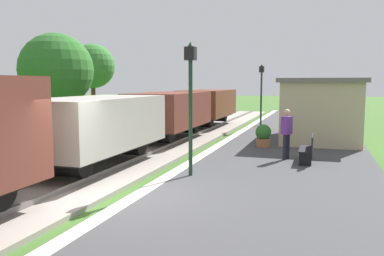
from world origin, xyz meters
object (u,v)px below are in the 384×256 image
at_px(bench_near_hut, 308,148).
at_px(potted_planter, 263,135).
at_px(lamp_post_near, 191,84).
at_px(tree_trackside_far, 56,70).
at_px(freight_train, 133,119).
at_px(station_hut, 321,109).
at_px(lamp_post_far, 261,83).
at_px(tree_field_left, 93,66).
at_px(person_waiting, 287,132).

relative_size(bench_near_hut, potted_planter, 1.64).
xyz_separation_m(lamp_post_near, tree_trackside_far, (-8.50, 5.66, 0.62)).
bearing_deg(tree_trackside_far, freight_train, -25.14).
height_order(freight_train, bench_near_hut, freight_train).
distance_m(station_hut, lamp_post_far, 6.21).
distance_m(potted_planter, tree_field_left, 13.78).
bearing_deg(tree_field_left, tree_trackside_far, -72.61).
distance_m(freight_train, potted_planter, 5.28).
height_order(lamp_post_far, tree_field_left, tree_field_left).
relative_size(freight_train, lamp_post_far, 7.03).
distance_m(freight_train, person_waiting, 5.73).
bearing_deg(potted_planter, person_waiting, -65.55).
bearing_deg(lamp_post_far, bench_near_hut, -74.06).
distance_m(bench_near_hut, lamp_post_far, 11.44).
distance_m(freight_train, station_hut, 8.71).
height_order(lamp_post_far, tree_trackside_far, tree_trackside_far).
distance_m(bench_near_hut, potted_planter, 3.32).
bearing_deg(potted_planter, lamp_post_far, 98.82).
bearing_deg(lamp_post_near, freight_train, 135.98).
xyz_separation_m(potted_planter, tree_field_left, (-11.78, 6.43, 3.15)).
relative_size(potted_planter, lamp_post_near, 0.25).
distance_m(lamp_post_near, lamp_post_far, 13.75).
xyz_separation_m(freight_train, bench_near_hut, (6.46, -0.32, -0.76)).
bearing_deg(station_hut, person_waiting, -101.22).
xyz_separation_m(freight_train, tree_field_left, (-7.16, 8.87, 2.39)).
bearing_deg(potted_planter, lamp_post_near, -102.37).
xyz_separation_m(person_waiting, tree_field_left, (-12.88, 8.86, 2.69)).
distance_m(bench_near_hut, tree_trackside_far, 12.21).
xyz_separation_m(station_hut, lamp_post_far, (-3.43, 5.05, 1.15)).
bearing_deg(tree_trackside_far, bench_near_hut, -13.26).
height_order(potted_planter, tree_field_left, tree_field_left).
xyz_separation_m(bench_near_hut, lamp_post_far, (-3.09, 10.82, 2.08)).
height_order(potted_planter, lamp_post_near, lamp_post_near).
xyz_separation_m(freight_train, tree_trackside_far, (-5.13, 2.41, 1.94)).
height_order(potted_planter, tree_trackside_far, tree_trackside_far).
xyz_separation_m(bench_near_hut, potted_planter, (-1.84, 2.76, 0.00)).
distance_m(person_waiting, potted_planter, 2.71).
bearing_deg(person_waiting, potted_planter, -41.93).
xyz_separation_m(freight_train, station_hut, (6.80, 5.44, 0.17)).
bearing_deg(freight_train, tree_trackside_far, 154.86).
xyz_separation_m(freight_train, person_waiting, (5.72, 0.01, -0.30)).
xyz_separation_m(lamp_post_near, tree_field_left, (-10.53, 12.13, 1.07)).
xyz_separation_m(person_waiting, lamp_post_near, (-2.35, -3.27, 1.62)).
relative_size(person_waiting, potted_planter, 1.87).
height_order(freight_train, tree_trackside_far, tree_trackside_far).
height_order(freight_train, potted_planter, freight_train).
bearing_deg(tree_trackside_far, station_hut, 14.27).
bearing_deg(person_waiting, lamp_post_far, -53.72).
bearing_deg(lamp_post_far, potted_planter, -81.18).
bearing_deg(lamp_post_far, tree_field_left, -171.25).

